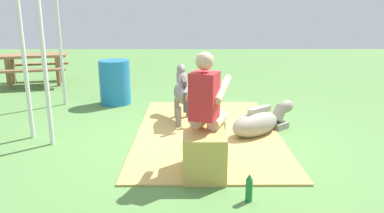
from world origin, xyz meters
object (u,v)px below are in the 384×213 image
Objects in this scene: soda_bottle at (249,188)px; tent_pole_mid at (24,58)px; person_seated at (207,105)px; water_barrel at (115,82)px; tent_pole_left at (44,61)px; pony_lying at (260,122)px; pony_standing at (183,91)px; tent_pole_right at (60,45)px; picnic_bench at (34,61)px; hay_bale at (204,153)px.

tent_pole_mid is at bearing 57.00° from soda_bottle.
person_seated is 3.52m from water_barrel.
pony_lying is at bearing -82.09° from tent_pole_left.
pony_standing reaches higher than pony_lying.
tent_pole_right is 2.40m from picnic_bench.
tent_pole_mid is (-0.13, 3.34, 0.97)m from pony_lying.
tent_pole_mid reaches higher than pony_lying.
person_seated is 2.30m from tent_pole_left.
pony_lying is 0.52× the size of tent_pole_right.
hay_bale is at bearing -117.00° from tent_pole_mid.
pony_standing is (1.89, 0.31, -0.26)m from person_seated.
tent_pole_right is at bearing 41.21° from person_seated.
picnic_bench is (1.86, 2.31, 0.15)m from water_barrel.
tent_pole_mid is at bearing -159.00° from picnic_bench.
tent_pole_right is 1.00× the size of tent_pole_mid.
water_barrel is at bearing 53.41° from pony_lying.
tent_pole_right is (2.21, 0.53, 0.00)m from tent_pole_left.
water_barrel is 2.28m from tent_pole_mid.
tent_pole_right is at bearing 38.55° from soda_bottle.
soda_bottle is at bearing -123.00° from tent_pole_mid.
person_seated is at bearing -141.18° from picnic_bench.
pony_lying is 3.13m from water_barrel.
picnic_bench reaches higher than hay_bale.
person_seated reaches higher than pony_standing.
tent_pole_left is (-0.41, 2.95, 0.97)m from pony_lying.
water_barrel reaches higher than soda_bottle.
tent_pole_left and tent_pole_mid have the same top height.
pony_standing is at bearing -59.14° from tent_pole_left.
tent_pole_left is 4.56m from picnic_bench.
person_seated is 0.60× the size of tent_pole_left.
hay_bale is at bearing -172.53° from pony_standing.
person_seated is 0.78× the size of picnic_bench.
pony_lying is at bearing -12.94° from soda_bottle.
pony_standing is at bearing 9.24° from person_seated.
hay_bale is 2.26× the size of soda_bottle.
pony_standing is at bearing 59.76° from pony_lying.
pony_standing is 0.58× the size of tent_pole_mid.
pony_standing reaches higher than soda_bottle.
soda_bottle is 0.13× the size of tent_pole_mid.
water_barrel is (1.19, 1.36, -0.09)m from pony_standing.
pony_standing reaches higher than picnic_bench.
tent_pole_mid reaches higher than picnic_bench.
water_barrel is 2.96m from picnic_bench.
soda_bottle is 3.58m from tent_pole_mid.
tent_pole_right reaches higher than water_barrel.
pony_standing is at bearing -131.25° from water_barrel.
hay_bale is 6.45m from picnic_bench.
picnic_bench is (4.13, 1.86, -0.58)m from tent_pole_left.
person_seated is 6.34m from picnic_bench.
picnic_bench is at bearing 50.27° from pony_standing.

